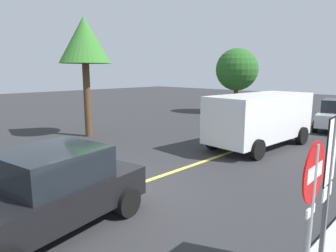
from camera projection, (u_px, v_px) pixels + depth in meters
name	position (u px, v px, depth m)	size (l,w,h in m)	color
ground_plane	(116.00, 192.00, 7.93)	(80.00, 80.00, 0.00)	#2D2D30
lane_marking_centre	(189.00, 166.00, 10.03)	(28.00, 0.16, 0.01)	#E0D14C
stop_sign	(312.00, 200.00, 3.63)	(0.76, 0.07, 2.34)	gray
speed_limit_sign	(329.00, 169.00, 4.30)	(0.54, 0.06, 2.52)	#4C4C51
white_van	(260.00, 117.00, 12.44)	(5.32, 2.53, 2.20)	white
car_black_crossing	(48.00, 190.00, 5.95)	(4.21, 2.65, 1.62)	black
tree_centre_verge	(84.00, 42.00, 13.91)	(2.40, 2.40, 5.63)	#513823
tree_right_verge	(237.00, 70.00, 22.26)	(3.12, 3.12, 4.83)	#513823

